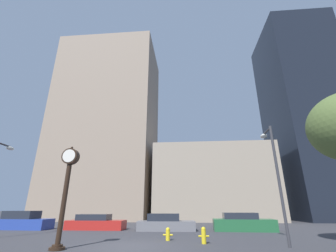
{
  "coord_description": "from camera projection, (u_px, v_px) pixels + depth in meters",
  "views": [
    {
      "loc": [
        2.84,
        -11.81,
        1.75
      ],
      "look_at": [
        0.87,
        10.8,
        10.0
      ],
      "focal_mm": 24.0,
      "sensor_mm": 36.0,
      "label": 1
    }
  ],
  "objects": [
    {
      "name": "building_tall_tower",
      "position": [
        108.0,
        127.0,
        39.16
      ],
      "size": [
        15.88,
        12.0,
        29.94
      ],
      "color": "gray",
      "rests_on": "ground_plane"
    },
    {
      "name": "car_red",
      "position": [
        96.0,
        223.0,
        18.91
      ],
      "size": [
        4.79,
        1.74,
        1.21
      ],
      "rotation": [
        0.0,
        0.0,
        -0.0
      ],
      "color": "red",
      "rests_on": "ground_plane"
    },
    {
      "name": "street_clock",
      "position": [
        66.0,
        186.0,
        10.69
      ],
      "size": [
        0.78,
        0.67,
        4.64
      ],
      "color": "black",
      "rests_on": "ground_plane"
    },
    {
      "name": "building_storefront_row",
      "position": [
        212.0,
        184.0,
        34.39
      ],
      "size": [
        16.71,
        12.0,
        10.24
      ],
      "color": "gray",
      "rests_on": "ground_plane"
    },
    {
      "name": "street_lamp_right",
      "position": [
        273.0,
        163.0,
        12.03
      ],
      "size": [
        0.36,
        1.57,
        5.96
      ],
      "color": "#38383D",
      "rests_on": "ground_plane"
    },
    {
      "name": "car_grey",
      "position": [
        166.0,
        223.0,
        18.13
      ],
      "size": [
        4.66,
        2.16,
        1.28
      ],
      "rotation": [
        0.0,
        0.0,
        0.05
      ],
      "color": "slate",
      "rests_on": "ground_plane"
    },
    {
      "name": "car_blue",
      "position": [
        22.0,
        221.0,
        19.18
      ],
      "size": [
        4.81,
        1.96,
        1.47
      ],
      "rotation": [
        0.0,
        0.0,
        -0.04
      ],
      "color": "#28429E",
      "rests_on": "ground_plane"
    },
    {
      "name": "ground_plane",
      "position": [
        130.0,
        246.0,
        10.7
      ],
      "size": [
        200.0,
        200.0,
        0.0
      ],
      "primitive_type": "plane",
      "color": "#38383D"
    },
    {
      "name": "fire_hydrant_far",
      "position": [
        204.0,
        235.0,
        11.55
      ],
      "size": [
        0.54,
        0.24,
        0.8
      ],
      "color": "yellow",
      "rests_on": "ground_plane"
    },
    {
      "name": "building_glass_modern",
      "position": [
        304.0,
        114.0,
        36.89
      ],
      "size": [
        9.78,
        12.0,
        32.36
      ],
      "color": "black",
      "rests_on": "ground_plane"
    },
    {
      "name": "car_green",
      "position": [
        243.0,
        223.0,
        17.77
      ],
      "size": [
        4.76,
        2.03,
        1.36
      ],
      "rotation": [
        0.0,
        0.0,
        -0.04
      ],
      "color": "#236038",
      "rests_on": "ground_plane"
    },
    {
      "name": "fire_hydrant_near",
      "position": [
        168.0,
        234.0,
        12.67
      ],
      "size": [
        0.55,
        0.24,
        0.67
      ],
      "color": "yellow",
      "rests_on": "ground_plane"
    }
  ]
}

